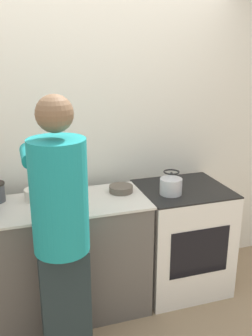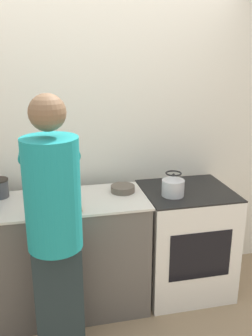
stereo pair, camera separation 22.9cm
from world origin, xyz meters
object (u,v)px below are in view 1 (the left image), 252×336
cutting_board (60,210)px  bowl_prep (121,189)px  oven (181,238)px  knife (62,207)px  person (61,229)px  kettle (171,184)px

cutting_board → bowl_prep: 0.56m
oven → cutting_board: cutting_board is taller
cutting_board → knife: bearing=46.5°
person → bowl_prep: 0.79m
knife → bowl_prep: size_ratio=1.19×
oven → cutting_board: (-1.05, -0.19, 0.49)m
oven → kettle: bearing=-151.3°
oven → kettle: (-0.16, -0.09, 0.54)m
kettle → bowl_prep: size_ratio=1.00×
person → knife: 0.37m
oven → bowl_prep: bearing=176.6°
oven → bowl_prep: bowl_prep is taller
knife → bowl_prep: bearing=-0.5°
person → knife: bearing=80.3°
person → knife: size_ratio=7.96×
knife → kettle: bearing=-17.1°
kettle → knife: bearing=-174.7°
knife → bowl_prep: bowl_prep is taller
kettle → bowl_prep: bearing=162.6°
oven → kettle: size_ratio=4.84×
kettle → cutting_board: bearing=-173.4°
cutting_board → bowl_prep: bearing=23.3°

